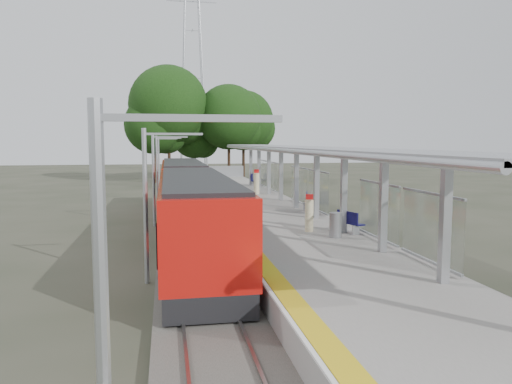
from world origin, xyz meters
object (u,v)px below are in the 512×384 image
bench_far (253,179)px  bench_mid (309,202)px  info_pillar_near (309,215)px  litter_bin (335,225)px  train (187,197)px  bench_near (349,221)px  info_pillar_far (257,183)px

bench_far → bench_mid: bearing=-75.4°
info_pillar_near → litter_bin: 1.67m
train → bench_mid: bearing=3.2°
bench_near → bench_far: (-0.12, 23.41, 0.06)m
bench_near → info_pillar_near: bearing=143.1°
train → bench_far: bearing=69.5°
bench_far → litter_bin: bearing=-77.7°
bench_mid → info_pillar_near: info_pillar_near is taller
bench_near → litter_bin: size_ratio=1.38×
bench_near → bench_mid: bearing=71.8°
train → litter_bin: size_ratio=26.79×
train → bench_far: train is taller
bench_far → info_pillar_near: (-1.53, -22.87, 0.16)m
bench_mid → info_pillar_far: bearing=112.8°
bench_near → info_pillar_far: info_pillar_far is taller
bench_near → litter_bin: bearing=-154.0°
train → bench_near: size_ratio=19.35×
litter_bin → bench_far: bearing=88.0°
train → info_pillar_near: size_ratio=16.71×
train → bench_mid: 6.72m
bench_near → info_pillar_near: size_ratio=0.86×
bench_near → bench_mid: 6.16m
bench_far → info_pillar_far: info_pillar_far is taller
bench_mid → bench_far: 17.26m
bench_mid → bench_far: bench_mid is taller
bench_mid → info_pillar_near: (-1.62, -5.61, 0.12)m
bench_near → litter_bin: 1.38m
bench_far → info_pillar_near: info_pillar_near is taller
train → bench_far: size_ratio=17.10×
bench_mid → info_pillar_near: 5.84m
train → bench_mid: (6.70, 0.38, -0.46)m
info_pillar_near → bench_near: bearing=-2.4°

